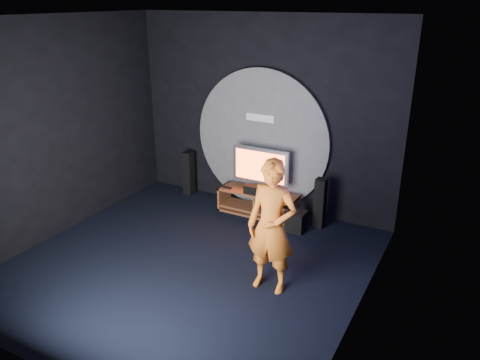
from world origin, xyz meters
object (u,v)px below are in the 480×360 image
object	(u,v)px
tower_speaker_right	(320,203)
player	(272,227)
subwoofer	(296,221)
tower_speaker_left	(189,173)
media_console	(258,205)
tv	(260,168)

from	to	relation	value
tower_speaker_right	player	size ratio (longest dim) A/B	0.48
tower_speaker_right	player	xyz separation A→B (m)	(0.02, -2.06, 0.48)
subwoofer	tower_speaker_left	bearing A→B (deg)	169.20
media_console	tower_speaker_left	xyz separation A→B (m)	(-1.66, 0.21, 0.25)
media_console	tower_speaker_right	bearing A→B (deg)	2.85
tv	subwoofer	xyz separation A→B (m)	(0.85, -0.33, -0.71)
player	media_console	bearing A→B (deg)	118.69
media_console	subwoofer	xyz separation A→B (m)	(0.84, -0.27, -0.02)
player	subwoofer	bearing A→B (deg)	98.97
tv	media_console	bearing A→B (deg)	-84.21
media_console	tower_speaker_left	size ratio (longest dim) A/B	1.66
tower_speaker_right	subwoofer	size ratio (longest dim) A/B	2.54
tv	subwoofer	distance (m)	1.16
media_console	tv	size ratio (longest dim) A/B	1.38
tower_speaker_right	media_console	bearing A→B (deg)	-177.15
tv	player	distance (m)	2.38
tv	player	size ratio (longest dim) A/B	0.58
tower_speaker_right	subwoofer	bearing A→B (deg)	-132.72
tower_speaker_right	player	bearing A→B (deg)	-89.40
tower_speaker_right	tv	bearing A→B (deg)	179.48
media_console	player	world-z (taller)	player
tv	tower_speaker_right	bearing A→B (deg)	-0.52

